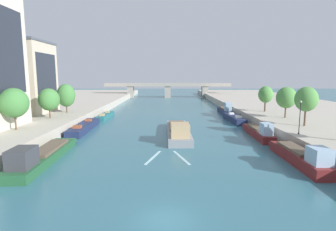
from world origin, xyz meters
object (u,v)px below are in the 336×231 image
at_px(tree_left_second, 50,100).
at_px(tree_left_midway, 67,95).
at_px(moored_boat_left_downstream, 106,116).
at_px(moored_boat_right_far, 259,132).
at_px(moored_boat_right_near, 302,156).
at_px(barge_midriver, 179,131).
at_px(tree_right_midway, 307,99).
at_px(tree_left_past_mid, 15,103).
at_px(moored_boat_left_lone, 85,127).
at_px(moored_boat_right_downstream, 235,119).
at_px(tree_right_end_of_row, 287,98).
at_px(moored_boat_left_gap_after, 43,155).
at_px(moored_boat_right_end, 226,110).
at_px(bridge_far, 168,88).
at_px(lamppost_right_bank, 301,116).
at_px(tree_right_past_mid, 266,95).

distance_m(tree_left_second, tree_left_midway, 8.11).
height_order(moored_boat_left_downstream, moored_boat_right_far, moored_boat_right_far).
distance_m(moored_boat_right_near, tree_left_midway, 49.06).
height_order(barge_midriver, tree_right_midway, tree_right_midway).
distance_m(moored_boat_left_downstream, tree_left_past_mid, 27.24).
height_order(moored_boat_left_lone, moored_boat_right_far, moored_boat_right_far).
relative_size(moored_boat_right_downstream, tree_right_end_of_row, 2.05).
bearing_deg(barge_midriver, moored_boat_right_far, -3.21).
bearing_deg(tree_right_midway, moored_boat_left_gap_after, -161.34).
height_order(moored_boat_right_near, moored_boat_right_downstream, moored_boat_right_near).
distance_m(moored_boat_right_end, tree_right_end_of_row, 22.08).
xyz_separation_m(moored_boat_left_downstream, moored_boat_right_end, (31.38, 6.86, 0.48)).
height_order(barge_midriver, moored_boat_left_gap_after, barge_midriver).
bearing_deg(moored_boat_right_downstream, bridge_far, 102.81).
height_order(barge_midriver, moored_boat_right_end, moored_boat_right_end).
relative_size(tree_right_end_of_row, lamppost_right_bank, 1.27).
distance_m(tree_left_past_mid, tree_right_end_of_row, 48.46).
bearing_deg(tree_right_end_of_row, lamppost_right_bank, -106.89).
distance_m(moored_boat_left_gap_after, tree_left_second, 23.13).
relative_size(moored_boat_right_near, tree_left_second, 2.22).
relative_size(moored_boat_left_gap_after, lamppost_right_bank, 3.46).
height_order(moored_boat_right_far, tree_left_past_mid, tree_left_past_mid).
xyz_separation_m(barge_midriver, moored_boat_right_far, (13.68, -0.77, -0.01)).
bearing_deg(tree_left_past_mid, moored_boat_left_lone, 53.13).
xyz_separation_m(moored_boat_left_gap_after, bridge_far, (15.01, 96.19, 3.48)).
xyz_separation_m(barge_midriver, moored_boat_left_gap_after, (-16.95, -14.45, -0.04)).
xyz_separation_m(barge_midriver, tree_left_second, (-25.05, 6.66, 4.81)).
distance_m(tree_right_end_of_row, tree_right_past_mid, 9.25).
distance_m(tree_left_second, bridge_far, 78.57).
bearing_deg(tree_right_past_mid, tree_right_midway, -89.65).
xyz_separation_m(moored_boat_right_near, tree_left_second, (-38.98, 21.64, 4.81)).
relative_size(tree_left_past_mid, tree_right_past_mid, 1.09).
height_order(moored_boat_right_far, lamppost_right_bank, lamppost_right_bank).
bearing_deg(tree_right_midway, moored_boat_right_near, -117.81).
distance_m(tree_left_second, tree_right_end_of_row, 46.66).
relative_size(tree_left_midway, tree_right_midway, 0.99).
distance_m(moored_boat_left_gap_after, moored_boat_left_lone, 19.46).
relative_size(tree_left_second, bridge_far, 0.10).
xyz_separation_m(tree_left_midway, bridge_far, (22.82, 66.99, -1.61)).
relative_size(moored_boat_right_near, tree_right_end_of_row, 2.13).
bearing_deg(moored_boat_left_lone, tree_left_midway, 125.22).
distance_m(barge_midriver, tree_left_past_mid, 26.31).
xyz_separation_m(moored_boat_right_near, moored_boat_right_far, (-0.25, 14.21, -0.02)).
relative_size(barge_midriver, moored_boat_left_gap_after, 1.13).
bearing_deg(moored_boat_left_lone, tree_right_end_of_row, 3.36).
distance_m(moored_boat_left_downstream, moored_boat_right_downstream, 31.23).
relative_size(moored_boat_right_near, tree_right_midway, 2.00).
xyz_separation_m(tree_right_midway, lamppost_right_bank, (-3.98, -6.31, -1.83)).
distance_m(tree_left_midway, tree_right_past_mid, 45.64).
bearing_deg(moored_boat_left_gap_after, tree_left_second, 110.99).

